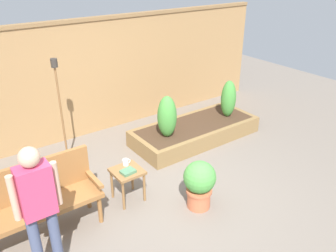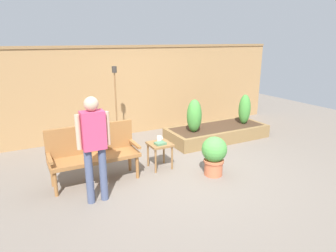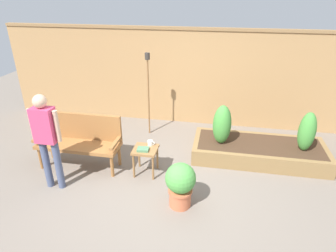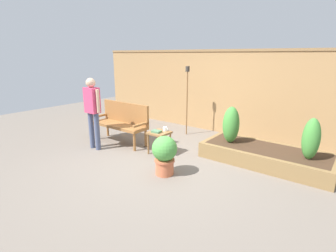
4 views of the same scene
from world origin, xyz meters
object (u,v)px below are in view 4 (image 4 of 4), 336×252
object	(u,v)px
side_table	(159,136)
tiki_torch	(187,89)
cup_on_table	(165,129)
person_by_bench	(93,107)
book_on_table	(156,131)
shrub_far_corner	(311,139)
shrub_near_bench	(231,125)
garden_bench	(122,120)
potted_boxwood	(165,153)

from	to	relation	value
side_table	tiki_torch	bearing A→B (deg)	101.82
cup_on_table	person_by_bench	bearing A→B (deg)	-151.23
tiki_torch	book_on_table	bearing A→B (deg)	-79.44
book_on_table	shrub_far_corner	world-z (taller)	shrub_far_corner
shrub_far_corner	tiki_torch	xyz separation A→B (m)	(-2.98, 0.72, 0.54)
person_by_bench	shrub_near_bench	bearing A→B (deg)	28.87
person_by_bench	tiki_torch	bearing A→B (deg)	64.47
tiki_torch	cup_on_table	bearing A→B (deg)	-74.92
garden_bench	person_by_bench	xyz separation A→B (m)	(-0.14, -0.70, 0.39)
shrub_near_bench	shrub_far_corner	world-z (taller)	shrub_near_bench
side_table	potted_boxwood	xyz separation A→B (m)	(0.70, -0.70, -0.01)
side_table	potted_boxwood	bearing A→B (deg)	-45.25
side_table	cup_on_table	distance (m)	0.19
garden_bench	shrub_near_bench	size ratio (longest dim) A/B	1.95
shrub_far_corner	person_by_bench	xyz separation A→B (m)	(-4.00, -1.41, 0.27)
garden_bench	potted_boxwood	bearing A→B (deg)	-22.31
cup_on_table	book_on_table	bearing A→B (deg)	-112.27
shrub_near_bench	person_by_bench	size ratio (longest dim) A/B	0.47
potted_boxwood	person_by_bench	world-z (taller)	person_by_bench
potted_boxwood	cup_on_table	bearing A→B (deg)	127.72
cup_on_table	shrub_far_corner	size ratio (longest dim) A/B	0.17
garden_bench	person_by_bench	distance (m)	0.82
potted_boxwood	person_by_bench	distance (m)	2.10
cup_on_table	shrub_near_bench	world-z (taller)	shrub_near_bench
side_table	person_by_bench	xyz separation A→B (m)	(-1.33, -0.63, 0.54)
potted_boxwood	tiki_torch	world-z (taller)	tiki_torch
person_by_bench	potted_boxwood	bearing A→B (deg)	-2.01
side_table	shrub_far_corner	xyz separation A→B (m)	(2.67, 0.78, 0.26)
cup_on_table	potted_boxwood	bearing A→B (deg)	-52.28
garden_bench	book_on_table	distance (m)	1.18
book_on_table	shrub_far_corner	distance (m)	2.83
book_on_table	tiki_torch	size ratio (longest dim) A/B	0.11
shrub_near_bench	person_by_bench	bearing A→B (deg)	-151.13
side_table	tiki_torch	distance (m)	1.72
cup_on_table	shrub_far_corner	bearing A→B (deg)	13.96
potted_boxwood	tiki_torch	distance (m)	2.55
side_table	tiki_torch	world-z (taller)	tiki_torch
tiki_torch	person_by_bench	xyz separation A→B (m)	(-1.02, -2.13, -0.26)
potted_boxwood	shrub_near_bench	xyz separation A→B (m)	(0.53, 1.48, 0.28)
tiki_torch	potted_boxwood	bearing A→B (deg)	-65.30
cup_on_table	tiki_torch	xyz separation A→B (m)	(-0.37, 1.37, 0.67)
garden_bench	cup_on_table	xyz separation A→B (m)	(1.25, 0.06, -0.02)
shrub_far_corner	side_table	bearing A→B (deg)	-163.80
shrub_near_bench	side_table	bearing A→B (deg)	-147.74
shrub_near_bench	tiki_torch	world-z (taller)	tiki_torch
shrub_near_bench	shrub_far_corner	distance (m)	1.44
shrub_far_corner	person_by_bench	size ratio (longest dim) A/B	0.46
potted_boxwood	shrub_near_bench	size ratio (longest dim) A/B	0.94
cup_on_table	person_by_bench	world-z (taller)	person_by_bench
cup_on_table	person_by_bench	distance (m)	1.63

